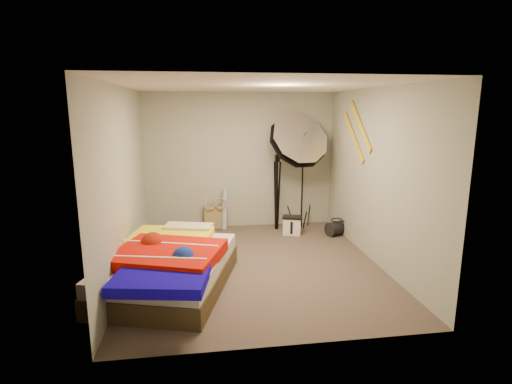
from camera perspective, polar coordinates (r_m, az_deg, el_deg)
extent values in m
plane|color=brown|center=(5.83, -0.13, -10.43)|extent=(4.00, 4.00, 0.00)
plane|color=silver|center=(5.40, -0.14, 14.92)|extent=(4.00, 4.00, 0.00)
plane|color=#99A291|center=(7.44, -2.31, 4.45)|extent=(3.50, 0.00, 3.50)
plane|color=#99A291|center=(3.56, 4.42, -3.91)|extent=(3.50, 0.00, 3.50)
plane|color=#99A291|center=(5.52, -18.45, 1.20)|extent=(0.00, 4.00, 4.00)
plane|color=#99A291|center=(5.98, 16.72, 2.10)|extent=(0.00, 4.00, 4.00)
cube|color=#A28A57|center=(7.52, -5.73, -3.60)|extent=(0.44, 0.24, 0.44)
cylinder|color=#577EBB|center=(7.42, -4.52, -2.45)|extent=(0.14, 0.23, 0.76)
cube|color=white|center=(7.17, 5.15, -4.86)|extent=(0.36, 0.30, 0.31)
cylinder|color=black|center=(7.27, 11.54, -5.06)|extent=(0.47, 0.40, 0.25)
cube|color=gold|center=(6.44, 14.69, 9.17)|extent=(0.02, 0.91, 0.78)
cube|color=gold|center=(6.69, 13.77, 7.58)|extent=(0.02, 0.91, 0.78)
cube|color=#453520|center=(5.25, -12.22, -11.86)|extent=(1.84, 2.24, 0.25)
cube|color=beige|center=(5.17, -12.33, -9.69)|extent=(1.80, 2.19, 0.17)
cube|color=yellow|center=(5.55, -12.25, -6.75)|extent=(1.24, 1.13, 0.14)
cube|color=red|center=(4.97, -12.45, -8.78)|extent=(1.49, 1.37, 0.15)
cube|color=#0F04BF|center=(4.43, -13.28, -11.86)|extent=(1.09, 0.93, 0.12)
cube|color=#E1A7A6|center=(5.84, -9.62, -5.30)|extent=(0.73, 0.47, 0.14)
cylinder|color=black|center=(7.49, 6.63, 1.46)|extent=(0.03, 0.03, 1.73)
cube|color=black|center=(7.38, 6.78, 7.68)|extent=(0.07, 0.07, 0.11)
cone|color=silver|center=(7.19, 5.91, 7.15)|extent=(1.26, 0.91, 1.27)
cylinder|color=black|center=(7.34, 2.99, -0.56)|extent=(0.05, 0.05, 1.26)
cube|color=black|center=(7.22, 3.05, 4.85)|extent=(0.08, 0.08, 0.13)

